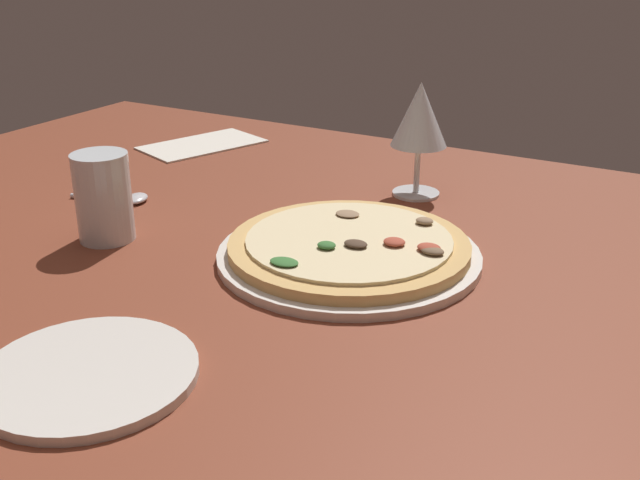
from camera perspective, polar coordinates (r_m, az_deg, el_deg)
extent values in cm
cube|color=brown|center=(82.05, -2.24, -3.65)|extent=(150.00, 110.00, 4.00)
cylinder|color=silver|center=(83.88, 2.18, -1.15)|extent=(29.26, 29.26, 1.00)
cylinder|color=tan|center=(83.44, 2.19, -0.46)|extent=(26.80, 26.80, 1.20)
cylinder|color=beige|center=(83.13, 2.20, 0.04)|extent=(22.83, 22.83, 0.40)
ellipsoid|color=#AD4733|center=(81.45, 5.63, -0.14)|extent=(2.38, 2.23, 0.67)
ellipsoid|color=#387033|center=(76.66, -2.72, -1.66)|extent=(3.10, 2.22, 0.44)
ellipsoid|color=brown|center=(79.75, 8.48, -0.81)|extent=(2.56, 1.85, 0.65)
ellipsoid|color=#387033|center=(80.25, 0.50, -0.39)|extent=(2.02, 1.82, 0.65)
ellipsoid|color=#937556|center=(87.59, 7.89, 1.44)|extent=(2.06, 1.79, 0.72)
ellipsoid|color=#937556|center=(89.43, 2.09, 1.99)|extent=(2.89, 2.40, 0.40)
ellipsoid|color=#AD4733|center=(80.38, 8.23, -0.57)|extent=(2.56, 2.13, 0.72)
ellipsoid|color=#4C3828|center=(80.75, 2.72, -0.29)|extent=(2.62, 2.00, 0.60)
cylinder|color=silver|center=(105.10, 7.24, 3.53)|extent=(6.47, 6.47, 0.40)
cylinder|color=silver|center=(104.01, 7.34, 5.34)|extent=(0.80, 0.80, 6.58)
cone|color=silver|center=(102.04, 7.55, 9.40)|extent=(7.57, 7.57, 8.55)
cone|color=maroon|center=(102.56, 7.49, 8.21)|extent=(3.32, 3.32, 4.16)
cylinder|color=silver|center=(91.20, -16.04, 3.13)|extent=(6.52, 6.52, 10.44)
cylinder|color=silver|center=(91.75, -15.93, 2.14)|extent=(6.00, 6.00, 7.08)
cylinder|color=silver|center=(65.55, -17.06, -9.63)|extent=(17.95, 17.95, 0.90)
cube|color=silver|center=(129.78, -8.88, 7.13)|extent=(17.08, 22.34, 0.30)
ellipsoid|color=silver|center=(104.30, -13.69, 3.07)|extent=(4.01, 4.72, 1.00)
cylinder|color=silver|center=(106.22, -16.02, 3.10)|extent=(9.03, 3.90, 0.70)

